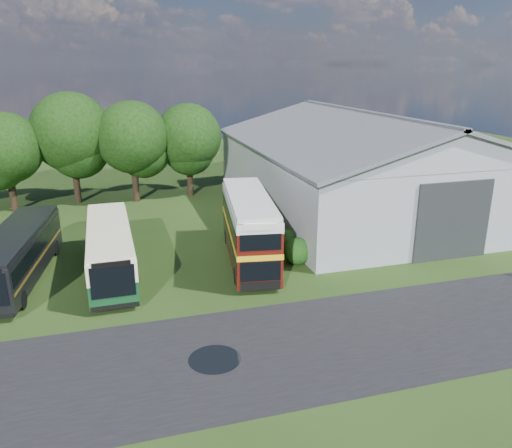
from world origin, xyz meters
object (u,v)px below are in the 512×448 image
object	(u,v)px
bus_green_single	(110,249)
bus_dark_single	(18,254)
storage_shed	(362,160)
bus_maroon_double	(249,229)

from	to	relation	value
bus_green_single	bus_dark_single	bearing A→B (deg)	172.43
bus_green_single	storage_shed	bearing A→B (deg)	21.90
bus_maroon_double	storage_shed	bearing A→B (deg)	44.66
bus_green_single	bus_dark_single	xyz separation A→B (m)	(-4.99, 0.60, 0.01)
storage_shed	bus_maroon_double	bearing A→B (deg)	-143.97
bus_maroon_double	bus_dark_single	bearing A→B (deg)	-175.38
bus_green_single	bus_dark_single	size ratio (longest dim) A/B	0.98
bus_dark_single	bus_green_single	bearing A→B (deg)	0.57
bus_maroon_double	bus_dark_single	size ratio (longest dim) A/B	0.93
storage_shed	bus_maroon_double	xyz separation A→B (m)	(-12.18, -8.86, -2.05)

